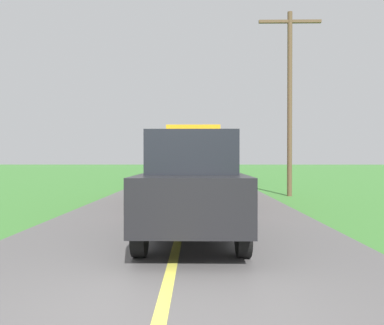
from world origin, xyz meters
The scene contains 7 objects.
ground_plane centered at (0.00, 0.00, 0.00)m, with size 200.00×200.00×0.00m, color #3D7A33.
road_surface centered at (0.00, 0.00, 0.04)m, with size 6.40×120.00×0.08m, color #565454.
centre_line centered at (0.00, 0.00, 0.08)m, with size 0.14×108.00×0.01m, color #E0D64C.
banana_truck_near centered at (0.22, 9.61, 1.46)m, with size 2.38×5.82×2.80m.
banana_truck_far centered at (0.28, 20.42, 1.46)m, with size 2.38×5.81×2.80m.
utility_pole_roadside centered at (4.23, 11.00, 4.22)m, with size 2.59×0.20×7.69m.
following_car centered at (0.26, 2.80, 1.07)m, with size 1.74×4.10×1.92m.
Camera 1 is at (0.33, -3.60, 1.53)m, focal length 32.58 mm.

